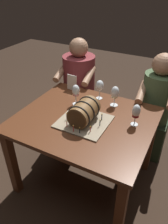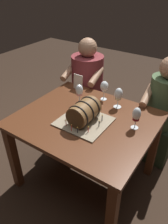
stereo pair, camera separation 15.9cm
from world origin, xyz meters
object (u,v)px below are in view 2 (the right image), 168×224
(wine_glass_white, at_px, (118,95))
(barrel_cake, at_px, (84,113))
(dining_table, at_px, (86,129))
(wine_glass_rose, at_px, (79,91))
(person_seated_left, at_px, (87,91))
(wine_glass_empty, at_px, (104,87))
(person_seated_right, at_px, (160,117))
(menu_card, at_px, (78,82))
(wine_glass_red, at_px, (136,115))

(wine_glass_white, bearing_deg, barrel_cake, -108.07)
(dining_table, relative_size, wine_glass_white, 5.90)
(wine_glass_rose, bearing_deg, person_seated_left, 116.40)
(wine_glass_rose, bearing_deg, dining_table, -42.44)
(wine_glass_empty, bearing_deg, wine_glass_rose, -126.33)
(wine_glass_rose, height_order, wine_glass_white, wine_glass_rose)
(dining_table, relative_size, person_seated_right, 0.97)
(wine_glass_white, distance_m, menu_card, 0.52)
(wine_glass_rose, xyz_separation_m, menu_card, (-0.18, 0.24, -0.06))
(barrel_cake, distance_m, wine_glass_red, 0.41)
(menu_card, distance_m, person_seated_left, 0.41)
(wine_glass_empty, bearing_deg, menu_card, 173.39)
(wine_glass_empty, height_order, wine_glass_white, wine_glass_white)
(dining_table, bearing_deg, wine_glass_rose, 137.56)
(dining_table, distance_m, wine_glass_empty, 0.45)
(menu_card, bearing_deg, wine_glass_white, -7.57)
(wine_glass_rose, bearing_deg, wine_glass_red, -5.82)
(dining_table, relative_size, person_seated_left, 0.95)
(person_seated_left, relative_size, person_seated_right, 1.02)
(wine_glass_red, distance_m, wine_glass_white, 0.33)
(wine_glass_red, xyz_separation_m, menu_card, (-0.77, 0.30, -0.04))
(wine_glass_white, bearing_deg, wine_glass_empty, 163.09)
(person_seated_left, bearing_deg, menu_card, -74.39)
(wine_glass_empty, height_order, wine_glass_red, wine_glass_empty)
(barrel_cake, xyz_separation_m, wine_glass_white, (0.12, 0.37, 0.04))
(menu_card, height_order, person_seated_right, person_seated_right)
(wine_glass_red, distance_m, person_seated_right, 0.69)
(dining_table, bearing_deg, person_seated_left, 122.49)
(wine_glass_empty, relative_size, wine_glass_rose, 0.96)
(person_seated_right, bearing_deg, wine_glass_rose, -139.51)
(dining_table, xyz_separation_m, menu_card, (-0.37, 0.41, 0.20))
(barrel_cake, relative_size, wine_glass_rose, 2.02)
(wine_glass_empty, distance_m, wine_glass_rose, 0.25)
(barrel_cake, relative_size, person_seated_right, 0.34)
(wine_glass_red, relative_size, wine_glass_rose, 0.95)
(wine_glass_empty, xyz_separation_m, wine_glass_rose, (-0.15, -0.20, -0.00))
(wine_glass_rose, distance_m, person_seated_right, 0.91)
(dining_table, bearing_deg, person_seated_right, 57.45)
(wine_glass_empty, relative_size, wine_glass_red, 1.02)
(dining_table, height_order, wine_glass_white, wine_glass_white)
(menu_card, bearing_deg, person_seated_left, 108.28)
(menu_card, xyz_separation_m, person_seated_left, (-0.09, 0.30, -0.26))
(wine_glass_rose, distance_m, menu_card, 0.31)
(wine_glass_white, xyz_separation_m, person_seated_right, (0.31, 0.40, -0.35))
(dining_table, distance_m, wine_glass_red, 0.48)
(wine_glass_red, xyz_separation_m, person_seated_right, (0.06, 0.60, -0.34))
(dining_table, xyz_separation_m, wine_glass_rose, (-0.18, 0.17, 0.25))
(dining_table, bearing_deg, wine_glass_white, 65.98)
(dining_table, xyz_separation_m, wine_glass_empty, (-0.04, 0.37, 0.25))
(wine_glass_rose, bearing_deg, wine_glass_white, 24.52)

